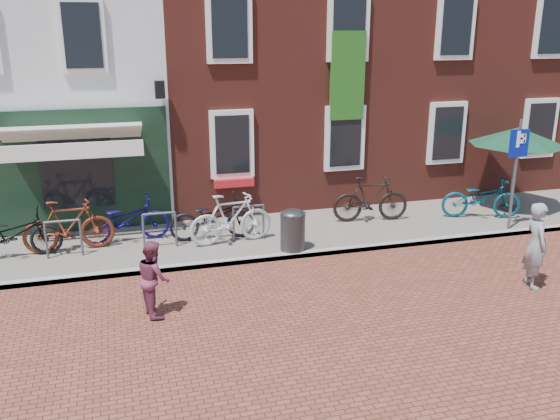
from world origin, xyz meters
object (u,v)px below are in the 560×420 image
object	(u,v)px
parking_sign	(517,159)
bicycle_6	(481,198)
parasol	(518,133)
bicycle_0	(13,234)
woman	(536,245)
bicycle_1	(69,226)
bicycle_5	(371,199)
bicycle_3	(231,219)
litter_bin	(293,228)
bicycle_2	(125,220)
boy	(154,278)
bicycle_4	(213,217)

from	to	relation	value
parking_sign	bicycle_6	bearing A→B (deg)	100.04
parasol	bicycle_0	bearing A→B (deg)	-179.10
parking_sign	parasol	world-z (taller)	parking_sign
woman	bicycle_1	world-z (taller)	woman
parking_sign	bicycle_5	world-z (taller)	parking_sign
parasol	bicycle_3	distance (m)	7.88
litter_bin	bicycle_6	distance (m)	5.38
litter_bin	bicycle_2	xyz separation A→B (m)	(-3.49, 1.54, 0.01)
woman	bicycle_5	world-z (taller)	woman
litter_bin	bicycle_1	distance (m)	4.85
litter_bin	woman	size ratio (longest dim) A/B	0.59
woman	bicycle_5	bearing A→B (deg)	32.01
parking_sign	boy	world-z (taller)	parking_sign
parasol	woman	distance (m)	5.12
bicycle_1	bicycle_4	size ratio (longest dim) A/B	0.97
bicycle_1	bicycle_2	distance (m)	1.23
boy	bicycle_2	world-z (taller)	boy
woman	bicycle_4	xyz separation A→B (m)	(-5.49, 4.03, -0.22)
bicycle_1	bicycle_6	bearing A→B (deg)	-94.56
bicycle_4	bicycle_5	size ratio (longest dim) A/B	1.03
woman	bicycle_4	distance (m)	6.82
litter_bin	parking_sign	bearing A→B (deg)	-0.63
bicycle_1	bicycle_2	xyz separation A→B (m)	(1.20, 0.27, -0.06)
parking_sign	bicycle_3	xyz separation A→B (m)	(-6.68, 0.86, -1.14)
parking_sign	bicycle_5	bearing A→B (deg)	153.84
litter_bin	bicycle_3	world-z (taller)	bicycle_3
litter_bin	woman	xyz separation A→B (m)	(3.93, -2.87, 0.22)
bicycle_3	bicycle_4	size ratio (longest dim) A/B	0.97
bicycle_2	bicycle_4	distance (m)	1.96
bicycle_4	bicycle_6	bearing A→B (deg)	-89.39
bicycle_1	bicycle_4	world-z (taller)	bicycle_1
boy	bicycle_0	xyz separation A→B (m)	(-2.68, 3.24, -0.05)
boy	bicycle_0	bearing A→B (deg)	27.81
bicycle_0	bicycle_5	distance (m)	8.27
parasol	bicycle_2	xyz separation A→B (m)	(-10.00, 0.18, -1.54)
bicycle_1	bicycle_4	xyz separation A→B (m)	(3.12, -0.10, -0.06)
litter_bin	bicycle_3	size ratio (longest dim) A/B	0.52
parking_sign	litter_bin	bearing A→B (deg)	179.37
parking_sign	boy	bearing A→B (deg)	-166.81
woman	parking_sign	bearing A→B (deg)	-15.59
bicycle_4	parasol	bearing A→B (deg)	-85.95
boy	bicycle_6	bearing A→B (deg)	-82.28
bicycle_0	bicycle_1	distance (m)	1.12
parasol	bicycle_4	world-z (taller)	parasol
bicycle_1	bicycle_3	size ratio (longest dim) A/B	1.00
bicycle_4	bicycle_6	world-z (taller)	same
woman	bicycle_2	distance (m)	8.63
parking_sign	bicycle_4	size ratio (longest dim) A/B	1.35
bicycle_5	boy	bearing A→B (deg)	130.16
litter_bin	parasol	world-z (taller)	parasol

